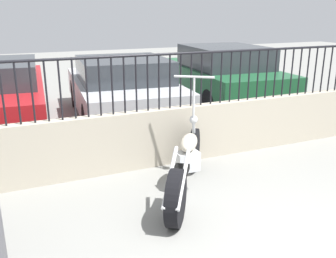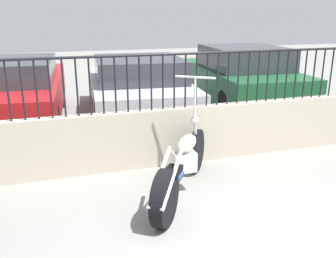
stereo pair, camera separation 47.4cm
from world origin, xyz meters
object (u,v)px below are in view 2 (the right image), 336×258
Objects in this scene: motorcycle_blue at (181,168)px; car_red at (11,91)px; car_silver at (138,87)px; car_green at (240,76)px.

car_red is at bearing 63.50° from motorcycle_blue.
car_silver is 2.55m from car_green.
motorcycle_blue is at bearing 148.60° from car_green.
motorcycle_blue is 0.40× the size of car_red.
motorcycle_blue reaches higher than car_silver.
car_red is 5.02m from car_green.
car_green is (2.91, 3.98, 0.32)m from motorcycle_blue.
car_green reaches higher than car_red.
motorcycle_blue is 0.42× the size of car_green.
motorcycle_blue is at bearing -146.99° from car_red.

